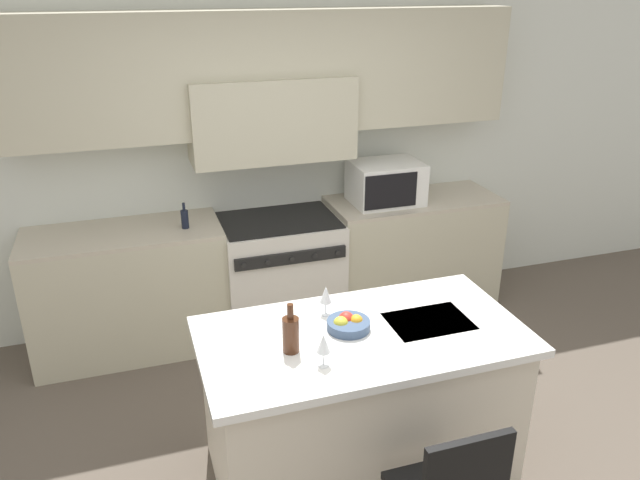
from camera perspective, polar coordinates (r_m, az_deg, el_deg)
The scene contains 10 objects.
back_cabinetry at distance 4.77m, azimuth -4.83°, elevation 10.75°, with size 10.00×0.46×2.70m.
back_counter at distance 4.91m, azimuth -3.73°, elevation -2.80°, with size 3.66×0.62×0.95m.
range_stove at distance 4.90m, azimuth -3.66°, elevation -3.08°, with size 0.90×0.70×0.91m.
microwave at distance 4.94m, azimuth 6.04°, elevation 5.24°, with size 0.54×0.42×0.33m.
kitchen_island at distance 3.55m, azimuth 3.73°, elevation -14.51°, with size 1.71×0.90×0.89m.
wine_bottle at distance 3.10m, azimuth -2.69°, elevation -8.55°, with size 0.08×0.08×0.26m.
wine_glass_near at distance 2.98m, azimuth 0.32°, elevation -9.53°, with size 0.07×0.07×0.17m.
wine_glass_far at distance 3.41m, azimuth 0.53°, elevation -5.09°, with size 0.07×0.07×0.17m.
fruit_bowl at distance 3.32m, azimuth 2.56°, elevation -7.64°, with size 0.23×0.23×0.09m.
oil_bottle_on_counter at distance 4.53m, azimuth -12.26°, elevation 1.93°, with size 0.05×0.05×0.19m.
Camera 1 is at (-1.06, -2.44, 2.61)m, focal length 35.00 mm.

